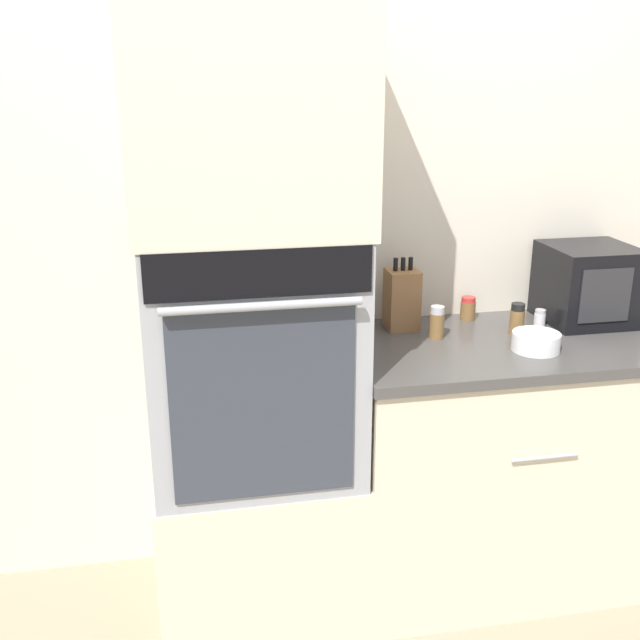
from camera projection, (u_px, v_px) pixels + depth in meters
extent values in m
cube|color=beige|center=(332.00, 227.00, 2.63)|extent=(8.00, 0.05, 2.50)
cube|color=beige|center=(257.00, 529.00, 2.57)|extent=(0.66, 0.60, 0.55)
cube|color=#9EA0A5|center=(251.00, 349.00, 2.36)|extent=(0.64, 0.59, 0.78)
cube|color=black|center=(260.00, 274.00, 1.98)|extent=(0.61, 0.01, 0.13)
cube|color=#33E54C|center=(260.00, 274.00, 1.98)|extent=(0.09, 0.00, 0.03)
cube|color=#333842|center=(263.00, 404.00, 2.10)|extent=(0.52, 0.01, 0.58)
cylinder|color=#9EA0A5|center=(262.00, 306.00, 1.98)|extent=(0.54, 0.02, 0.02)
cube|color=beige|center=(243.00, 89.00, 2.11)|extent=(0.66, 0.60, 0.79)
cube|color=beige|center=(499.00, 463.00, 2.68)|extent=(1.09, 0.60, 0.87)
cube|color=#474442|center=(509.00, 344.00, 2.54)|extent=(1.11, 0.63, 0.03)
cylinder|color=#B7B7BC|center=(545.00, 457.00, 2.33)|extent=(0.22, 0.01, 0.01)
cube|color=black|center=(588.00, 284.00, 2.68)|extent=(0.30, 0.29, 0.28)
cube|color=#28282B|center=(606.00, 296.00, 2.54)|extent=(0.19, 0.01, 0.19)
cube|color=olive|center=(402.00, 299.00, 2.61)|extent=(0.11, 0.11, 0.21)
cylinder|color=black|center=(396.00, 264.00, 2.57)|extent=(0.02, 0.02, 0.04)
cylinder|color=black|center=(403.00, 264.00, 2.57)|extent=(0.02, 0.02, 0.04)
cylinder|color=black|center=(411.00, 264.00, 2.58)|extent=(0.02, 0.02, 0.04)
cylinder|color=white|center=(536.00, 342.00, 2.42)|extent=(0.15, 0.15, 0.06)
cylinder|color=silver|center=(540.00, 320.00, 2.65)|extent=(0.04, 0.04, 0.05)
cylinder|color=#B7B7BC|center=(541.00, 312.00, 2.64)|extent=(0.04, 0.04, 0.01)
cylinder|color=brown|center=(468.00, 311.00, 2.73)|extent=(0.06, 0.06, 0.07)
cylinder|color=red|center=(469.00, 299.00, 2.71)|extent=(0.05, 0.05, 0.02)
cylinder|color=brown|center=(517.00, 322.00, 2.57)|extent=(0.05, 0.05, 0.09)
cylinder|color=black|center=(518.00, 307.00, 2.56)|extent=(0.05, 0.05, 0.02)
cylinder|color=brown|center=(437.00, 326.00, 2.53)|extent=(0.05, 0.05, 0.09)
cylinder|color=#B7B7BC|center=(438.00, 310.00, 2.52)|extent=(0.05, 0.05, 0.02)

